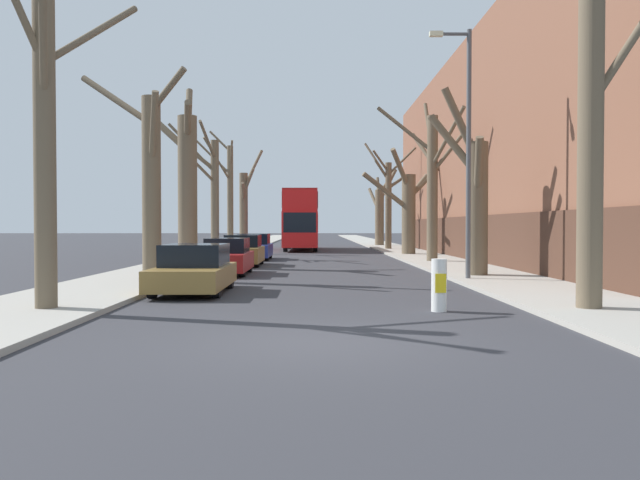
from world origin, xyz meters
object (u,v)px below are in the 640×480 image
(street_tree_left_1, at_px, (150,178))
(street_tree_left_4, at_px, (228,193))
(double_decker_bus, at_px, (301,217))
(parked_car_3, at_px, (254,247))
(street_tree_left_2, at_px, (187,183))
(traffic_bollard, at_px, (439,285))
(parked_car_0, at_px, (194,270))
(street_tree_right_5, at_px, (381,210))
(street_tree_left_0, at_px, (46,135))
(lamp_post, at_px, (466,142))
(parked_car_2, at_px, (243,251))
(street_tree_right_4, at_px, (388,199))
(street_tree_left_5, at_px, (244,207))
(street_tree_right_3, at_px, (408,208))
(parked_car_1, at_px, (227,257))
(street_tree_right_0, at_px, (591,123))
(street_tree_right_2, at_px, (432,179))
(street_tree_right_1, at_px, (475,199))
(street_tree_left_3, at_px, (211,190))

(street_tree_left_1, distance_m, street_tree_left_4, 20.39)
(double_decker_bus, xyz_separation_m, parked_car_3, (-2.35, -13.66, -1.86))
(street_tree_left_1, bearing_deg, street_tree_left_2, 91.04)
(parked_car_3, height_order, traffic_bollard, parked_car_3)
(street_tree_left_1, relative_size, double_decker_bus, 0.67)
(parked_car_0, xyz_separation_m, parked_car_3, (0.00, 17.13, 0.04))
(street_tree_right_5, bearing_deg, parked_car_0, -103.40)
(double_decker_bus, bearing_deg, parked_car_3, -99.76)
(traffic_bollard, bearing_deg, street_tree_left_0, -178.48)
(street_tree_left_2, relative_size, lamp_post, 0.99)
(street_tree_right_5, relative_size, parked_car_2, 1.83)
(street_tree_right_4, distance_m, parked_car_2, 21.03)
(double_decker_bus, bearing_deg, street_tree_left_4, -125.54)
(street_tree_left_5, xyz_separation_m, street_tree_right_3, (11.44, -10.57, -0.38))
(parked_car_1, distance_m, lamp_post, 9.83)
(street_tree_left_0, relative_size, parked_car_0, 1.88)
(parked_car_0, bearing_deg, street_tree_right_0, -23.87)
(street_tree_right_5, bearing_deg, street_tree_right_2, -90.53)
(street_tree_right_0, xyz_separation_m, street_tree_right_1, (-0.20, 8.89, -1.26))
(street_tree_right_1, relative_size, parked_car_2, 1.73)
(street_tree_right_4, bearing_deg, street_tree_left_1, -112.78)
(street_tree_left_5, bearing_deg, street_tree_right_5, 32.97)
(street_tree_right_3, height_order, parked_car_1, street_tree_right_3)
(parked_car_2, distance_m, traffic_bollard, 16.85)
(street_tree_left_4, height_order, street_tree_right_0, street_tree_right_0)
(street_tree_left_4, relative_size, parked_car_3, 2.04)
(street_tree_left_3, xyz_separation_m, street_tree_right_3, (11.70, 3.72, -0.89))
(street_tree_left_0, xyz_separation_m, traffic_bollard, (8.41, 0.22, -3.22))
(street_tree_right_0, distance_m, parked_car_2, 18.74)
(street_tree_right_1, height_order, double_decker_bus, street_tree_right_1)
(street_tree_right_3, bearing_deg, parked_car_1, -121.46)
(street_tree_right_3, bearing_deg, double_decker_bus, 126.90)
(parked_car_0, bearing_deg, street_tree_left_5, 93.92)
(street_tree_left_3, distance_m, parked_car_1, 12.09)
(street_tree_left_4, distance_m, traffic_bollard, 29.53)
(street_tree_right_4, relative_size, traffic_bollard, 7.34)
(parked_car_1, distance_m, parked_car_3, 10.62)
(street_tree_right_0, relative_size, street_tree_right_1, 1.37)
(street_tree_left_3, height_order, street_tree_right_1, street_tree_left_3)
(street_tree_left_3, xyz_separation_m, street_tree_right_1, (11.54, -13.11, -1.10))
(street_tree_right_5, bearing_deg, street_tree_right_1, -90.63)
(parked_car_0, bearing_deg, street_tree_right_1, 27.79)
(street_tree_left_0, bearing_deg, street_tree_left_1, 89.18)
(double_decker_bus, relative_size, parked_car_2, 2.78)
(street_tree_left_1, distance_m, street_tree_right_3, 21.18)
(street_tree_left_3, relative_size, street_tree_left_5, 0.95)
(street_tree_right_5, bearing_deg, parked_car_3, -112.71)
(street_tree_left_0, height_order, street_tree_left_3, street_tree_left_0)
(lamp_post, bearing_deg, traffic_bollard, -107.84)
(lamp_post, bearing_deg, street_tree_left_2, 146.20)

